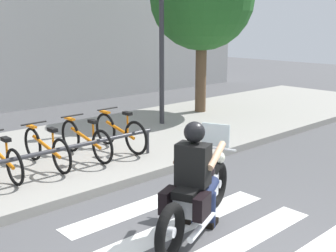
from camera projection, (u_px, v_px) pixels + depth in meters
sidewalk at (26, 162)px, 8.06m from camera, size 24.00×4.40×0.15m
crosswalk_stripe_2 at (234, 244)px, 5.18m from camera, size 2.80×0.40×0.01m
crosswalk_stripe_3 at (187, 222)px, 5.75m from camera, size 2.80×0.40×0.01m
crosswalk_stripe_4 at (148, 204)px, 6.33m from camera, size 2.80×0.40×0.01m
motorcycle at (197, 195)px, 5.48m from camera, size 2.18×1.04×1.26m
rider at (195, 169)px, 5.33m from camera, size 0.75×0.69×1.45m
bicycle_4 at (1, 158)px, 6.93m from camera, size 0.48×1.59×0.72m
bicycle_5 at (46, 148)px, 7.45m from camera, size 0.48×1.64×0.74m
bicycle_6 at (86, 140)px, 7.97m from camera, size 0.48×1.70×0.77m
bicycle_7 at (120, 132)px, 8.48m from camera, size 0.48×1.65×0.80m
street_lamp at (162, 26)px, 10.28m from camera, size 0.28×0.28×4.18m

